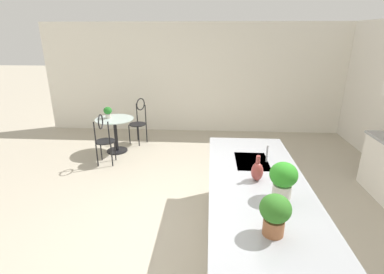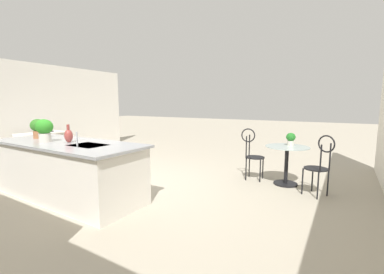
# 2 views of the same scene
# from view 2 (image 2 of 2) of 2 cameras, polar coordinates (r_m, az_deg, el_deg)

# --- Properties ---
(ground_plane) EXTENTS (40.00, 40.00, 0.00)m
(ground_plane) POSITION_cam_2_polar(r_m,az_deg,el_deg) (5.07, -15.62, -10.46)
(ground_plane) COLOR #B2A893
(wall_right) EXTENTS (0.12, 7.80, 2.70)m
(wall_right) POSITION_cam_2_polar(r_m,az_deg,el_deg) (8.47, -36.21, 4.80)
(wall_right) COLOR silver
(wall_right) RESTS_ON ground
(kitchen_island) EXTENTS (2.80, 1.06, 0.92)m
(kitchen_island) POSITION_cam_2_polar(r_m,az_deg,el_deg) (4.67, -26.04, -6.58)
(kitchen_island) COLOR white
(kitchen_island) RESTS_ON ground
(bistro_table) EXTENTS (0.80, 0.80, 0.74)m
(bistro_table) POSITION_cam_2_polar(r_m,az_deg,el_deg) (5.16, 20.44, -5.19)
(bistro_table) COLOR black
(bistro_table) RESTS_ON ground
(chair_near_window) EXTENTS (0.50, 0.41, 1.04)m
(chair_near_window) POSITION_cam_2_polar(r_m,az_deg,el_deg) (5.30, 13.37, -3.20)
(chair_near_window) COLOR black
(chair_near_window) RESTS_ON ground
(chair_by_island) EXTENTS (0.52, 0.51, 1.04)m
(chair_by_island) POSITION_cam_2_polar(r_m,az_deg,el_deg) (4.70, 26.72, -5.17)
(chair_by_island) COLOR black
(chair_by_island) RESTS_ON ground
(sink_faucet) EXTENTS (0.02, 0.02, 0.22)m
(sink_faucet) POSITION_cam_2_polar(r_m,az_deg,el_deg) (4.02, -24.41, -0.46)
(sink_faucet) COLOR #B2B5BA
(sink_faucet) RESTS_ON kitchen_island
(writing_desk) EXTENTS (0.60, 1.20, 0.74)m
(writing_desk) POSITION_cam_2_polar(r_m,az_deg,el_deg) (8.21, -30.62, -0.74)
(writing_desk) COLOR white
(writing_desk) RESTS_ON ground
(keyboard) EXTENTS (0.16, 0.44, 0.03)m
(keyboard) POSITION_cam_2_polar(r_m,az_deg,el_deg) (8.25, -30.19, 1.04)
(keyboard) COLOR black
(keyboard) RESTS_ON writing_desk
(potted_plant_on_table) EXTENTS (0.17, 0.17, 0.24)m
(potted_plant_on_table) POSITION_cam_2_polar(r_m,az_deg,el_deg) (5.22, 21.29, -0.27)
(potted_plant_on_table) COLOR beige
(potted_plant_on_table) RESTS_ON bistro_table
(potted_plant_counter_near) EXTENTS (0.26, 0.26, 0.37)m
(potted_plant_counter_near) POSITION_cam_2_polar(r_m,az_deg,el_deg) (4.74, -30.22, 1.56)
(potted_plant_counter_near) COLOR beige
(potted_plant_counter_near) RESTS_ON kitchen_island
(potted_plant_counter_far) EXTENTS (0.25, 0.25, 0.35)m
(potted_plant_counter_far) POSITION_cam_2_polar(r_m,az_deg,el_deg) (5.31, -31.29, 1.87)
(potted_plant_counter_far) COLOR #9E603D
(potted_plant_counter_far) RESTS_ON kitchen_island
(vase_on_counter) EXTENTS (0.13, 0.13, 0.29)m
(vase_on_counter) POSITION_cam_2_polar(r_m,az_deg,el_deg) (4.54, -25.96, 0.30)
(vase_on_counter) COLOR #993D38
(vase_on_counter) RESTS_ON kitchen_island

